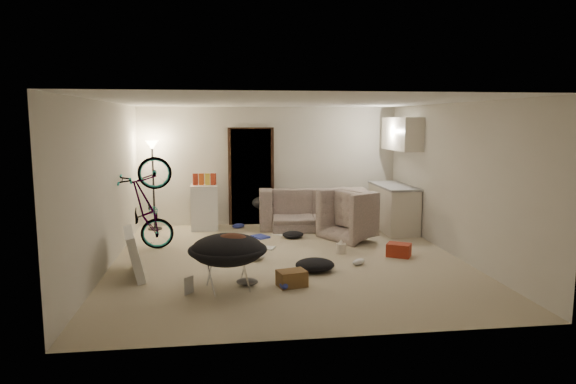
{
  "coord_description": "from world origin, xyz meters",
  "views": [
    {
      "loc": [
        -1.05,
        -7.92,
        2.22
      ],
      "look_at": [
        0.08,
        0.6,
        1.02
      ],
      "focal_mm": 32.0,
      "sensor_mm": 36.0,
      "label": 1
    }
  ],
  "objects": [
    {
      "name": "drink_case_b",
      "position": [
        1.83,
        -0.03,
        0.11
      ],
      "size": [
        0.46,
        0.43,
        0.22
      ],
      "primitive_type": "cube",
      "rotation": [
        0.0,
        0.0,
        -0.54
      ],
      "color": "maroon",
      "rests_on": "floor"
    },
    {
      "name": "juicer",
      "position": [
        0.94,
        0.29,
        0.1
      ],
      "size": [
        0.17,
        0.17,
        0.24
      ],
      "color": "silver",
      "rests_on": "floor"
    },
    {
      "name": "shoe_1",
      "position": [
        -0.85,
        1.14,
        0.05
      ],
      "size": [
        0.26,
        0.17,
        0.09
      ],
      "primitive_type": "ellipsoid",
      "rotation": [
        0.0,
        0.0,
        -0.32
      ],
      "color": "slate",
      "rests_on": "floor"
    },
    {
      "name": "clothes_lump_c",
      "position": [
        -0.57,
        0.12,
        0.07
      ],
      "size": [
        0.56,
        0.54,
        0.14
      ],
      "primitive_type": "ellipsoid",
      "rotation": [
        0.0,
        0.0,
        -0.51
      ],
      "color": "silver",
      "rests_on": "floor"
    },
    {
      "name": "kitchen_uppers",
      "position": [
        2.56,
        2.0,
        1.95
      ],
      "size": [
        0.38,
        1.4,
        0.65
      ],
      "primitive_type": "cube",
      "color": "beige",
      "rests_on": "wall_right"
    },
    {
      "name": "hoodie",
      "position": [
        -0.93,
        -1.34,
        0.65
      ],
      "size": [
        0.49,
        0.42,
        0.22
      ],
      "primitive_type": "ellipsoid",
      "rotation": [
        0.0,
        0.0,
        0.04
      ],
      "color": "#4C271A",
      "rests_on": "saucer_chair"
    },
    {
      "name": "bicycle",
      "position": [
        -2.3,
        0.89,
        0.43
      ],
      "size": [
        1.7,
        0.86,
        0.95
      ],
      "primitive_type": "imported",
      "rotation": [
        0.0,
        -0.17,
        1.66
      ],
      "color": "black",
      "rests_on": "floor"
    },
    {
      "name": "book_blue",
      "position": [
        -0.32,
        1.64,
        0.02
      ],
      "size": [
        0.38,
        0.4,
        0.03
      ],
      "primitive_type": "cube",
      "rotation": [
        0.0,
        0.0,
        0.55
      ],
      "color": "#2B389D",
      "rests_on": "floor"
    },
    {
      "name": "saucer_chair",
      "position": [
        -0.98,
        -1.31,
        0.44
      ],
      "size": [
        1.04,
        1.04,
        0.74
      ],
      "color": "silver",
      "rests_on": "floor"
    },
    {
      "name": "snack_box_0",
      "position": [
        -1.56,
        2.55,
        1.0
      ],
      "size": [
        0.11,
        0.09,
        0.3
      ],
      "primitive_type": "cube",
      "rotation": [
        0.0,
        0.0,
        0.2
      ],
      "color": "maroon",
      "rests_on": "mini_fridge"
    },
    {
      "name": "snack_box_3",
      "position": [
        -1.2,
        2.55,
        1.0
      ],
      "size": [
        0.12,
        0.1,
        0.3
      ],
      "primitive_type": "cube",
      "rotation": [
        0.0,
        0.0,
        -0.3
      ],
      "color": "maroon",
      "rests_on": "mini_fridge"
    },
    {
      "name": "kitchen_counter",
      "position": [
        2.43,
        2.0,
        0.44
      ],
      "size": [
        0.6,
        1.5,
        0.88
      ],
      "primitive_type": "cube",
      "color": "beige",
      "rests_on": "floor"
    },
    {
      "name": "armchair",
      "position": [
        1.59,
        1.42,
        0.34
      ],
      "size": [
        1.31,
        1.37,
        0.69
      ],
      "primitive_type": "imported",
      "rotation": [
        0.0,
        0.0,
        2.06
      ],
      "color": "#3C443C",
      "rests_on": "floor"
    },
    {
      "name": "newspaper",
      "position": [
        0.2,
        1.88,
        0.0
      ],
      "size": [
        0.63,
        0.61,
        0.01
      ],
      "primitive_type": "cube",
      "rotation": [
        0.0,
        0.0,
        0.92
      ],
      "color": "silver",
      "rests_on": "floor"
    },
    {
      "name": "shoe_3",
      "position": [
        -0.72,
        -1.2,
        0.05
      ],
      "size": [
        0.31,
        0.16,
        0.11
      ],
      "primitive_type": "ellipsoid",
      "rotation": [
        0.0,
        0.0,
        -0.13
      ],
      "color": "slate",
      "rests_on": "floor"
    },
    {
      "name": "tv_box",
      "position": [
        -2.3,
        -0.53,
        0.33
      ],
      "size": [
        0.45,
        1.02,
        0.66
      ],
      "primitive_type": "cube",
      "rotation": [
        0.0,
        -0.21,
        0.21
      ],
      "color": "silver",
      "rests_on": "floor"
    },
    {
      "name": "sofa",
      "position": [
        0.81,
        2.45,
        0.32
      ],
      "size": [
        2.2,
        0.96,
        0.63
      ],
      "primitive_type": "imported",
      "rotation": [
        0.0,
        0.0,
        3.08
      ],
      "color": "#3C443C",
      "rests_on": "floor"
    },
    {
      "name": "book_asset",
      "position": [
        -1.53,
        -1.5,
        0.01
      ],
      "size": [
        0.28,
        0.28,
        0.02
      ],
      "primitive_type": "imported",
      "rotation": [
        0.0,
        0.0,
        0.85
      ],
      "color": "maroon",
      "rests_on": "floor"
    },
    {
      "name": "clothes_lump_b",
      "position": [
        0.3,
        1.53,
        0.06
      ],
      "size": [
        0.5,
        0.47,
        0.13
      ],
      "primitive_type": "ellipsoid",
      "rotation": [
        0.0,
        0.0,
        0.32
      ],
      "color": "black",
      "rests_on": "floor"
    },
    {
      "name": "shoe_0",
      "position": [
        -0.7,
        2.55,
        0.05
      ],
      "size": [
        0.3,
        0.2,
        0.1
      ],
      "primitive_type": "ellipsoid",
      "rotation": [
        0.0,
        0.0,
        0.33
      ],
      "color": "#2B389D",
      "rests_on": "floor"
    },
    {
      "name": "door_trim",
      "position": [
        -0.4,
        2.94,
        1.02
      ],
      "size": [
        0.97,
        0.04,
        2.1
      ],
      "primitive_type": "cube",
      "color": "black",
      "rests_on": "floor"
    },
    {
      "name": "floor",
      "position": [
        0.0,
        0.0,
        -0.01
      ],
      "size": [
        5.5,
        6.0,
        0.02
      ],
      "primitive_type": "cube",
      "color": "#BFB193",
      "rests_on": "ground"
    },
    {
      "name": "wall_front",
      "position": [
        0.0,
        -3.01,
        1.25
      ],
      "size": [
        5.5,
        0.02,
        2.5
      ],
      "primitive_type": "cube",
      "color": "beige",
      "rests_on": "floor"
    },
    {
      "name": "snack_box_1",
      "position": [
        -1.44,
        2.55,
        1.0
      ],
      "size": [
        0.11,
        0.08,
        0.3
      ],
      "primitive_type": "cube",
      "rotation": [
        0.0,
        0.0,
        -0.11
      ],
      "color": "#C64D18",
      "rests_on": "mini_fridge"
    },
    {
      "name": "drink_case_a",
      "position": [
        -0.12,
        -1.3,
        0.11
      ],
      "size": [
        0.43,
        0.35,
        0.21
      ],
      "primitive_type": "cube",
      "rotation": [
        0.0,
        0.0,
        0.25
      ],
      "color": "brown",
      "rests_on": "floor"
    },
    {
      "name": "sofa_drape",
      "position": [
        -0.14,
        2.45,
        0.54
      ],
      "size": [
        0.61,
        0.52,
        0.28
      ],
      "primitive_type": "ellipsoid",
      "rotation": [
        0.0,
        0.0,
        -0.11
      ],
      "color": "black",
      "rests_on": "sofa"
    },
    {
      "name": "book_white",
      "position": [
        -0.24,
        0.76,
        0.01
      ],
      "size": [
        0.26,
        0.29,
        0.02
      ],
      "primitive_type": "cube",
      "rotation": [
        0.0,
        0.0,
        -0.4
      ],
      "color": "silver",
      "rests_on": "floor"
    },
    {
      "name": "wall_right",
      "position": [
        2.76,
        0.0,
        1.25
      ],
      "size": [
        0.02,
        6.0,
        2.5
      ],
      "primitive_type": "cube",
      "color": "beige",
      "rests_on": "floor"
    },
    {
      "name": "mini_fridge",
      "position": [
        -1.39,
        2.55,
        0.46
      ],
      "size": [
        0.54,
        0.54,
        0.91
      ],
      "primitive_type": "cube",
      "rotation": [
        0.0,
        0.0,
        0.01
      ],
      "color": "white",
      "rests_on": "floor"
    },
    {
      "name": "wall_back",
      "position": [
        0.0,
        3.01,
        1.25
      ],
      "size": [
        5.5,
        0.02,
        2.5
      ],
      "primitive_type": "cube",
      "color": "beige",
      "rests_on": "floor"
    },
    {
      "name": "clothes_lump_a",
      "position": [
        0.32,
        -0.66,
        0.09
      ],
      "size": [
        0.61,
        0.53,
        0.19
      ],
      "primitive_type": "ellipsoid",
      "rotation": [
        0.0,
        0.0,
        -0.06
      ],
      "color": "black",
      "rests_on": "floor"
    },
    {
      "name": "shoe_4",
      "position": [
        1.04,
        -0.43,
        0.05
      ],
      "size": [
        0.28,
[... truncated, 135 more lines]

